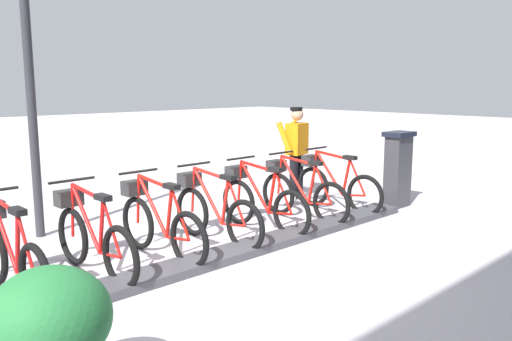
{
  "coord_description": "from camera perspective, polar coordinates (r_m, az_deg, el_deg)",
  "views": [
    {
      "loc": [
        -4.57,
        3.54,
        2.07
      ],
      "look_at": [
        0.5,
        -1.31,
        0.9
      ],
      "focal_mm": 36.55,
      "sensor_mm": 36.0,
      "label": 1
    }
  ],
  "objects": [
    {
      "name": "ground_plane",
      "position": [
        6.14,
        -5.69,
        -10.28
      ],
      "size": [
        60.0,
        60.0,
        0.0
      ],
      "primitive_type": "plane",
      "color": "silver"
    },
    {
      "name": "bike_docked_4",
      "position": [
        6.39,
        -10.67,
        -5.58
      ],
      "size": [
        1.72,
        0.54,
        1.02
      ],
      "color": "black",
      "rests_on": "ground"
    },
    {
      "name": "bike_docked_1",
      "position": [
        8.03,
        4.82,
        -2.36
      ],
      "size": [
        1.72,
        0.54,
        1.02
      ],
      "color": "black",
      "rests_on": "ground"
    },
    {
      "name": "dock_rail_base",
      "position": [
        6.12,
        -5.7,
        -9.84
      ],
      "size": [
        0.44,
        7.63,
        0.1
      ],
      "primitive_type": "cube",
      "color": "#47474C",
      "rests_on": "ground"
    },
    {
      "name": "bike_docked_6",
      "position": [
        5.69,
        -25.37,
        -8.25
      ],
      "size": [
        1.72,
        0.54,
        1.02
      ],
      "color": "black",
      "rests_on": "ground"
    },
    {
      "name": "bike_docked_3",
      "position": [
        6.88,
        -4.69,
        -4.38
      ],
      "size": [
        1.72,
        0.54,
        1.02
      ],
      "color": "black",
      "rests_on": "ground"
    },
    {
      "name": "worker_near_rack",
      "position": [
        9.38,
        4.43,
        2.32
      ],
      "size": [
        0.5,
        0.68,
        1.66
      ],
      "color": "white",
      "rests_on": "ground"
    },
    {
      "name": "bike_docked_2",
      "position": [
        7.43,
        0.44,
        -3.3
      ],
      "size": [
        1.72,
        0.54,
        1.02
      ],
      "color": "black",
      "rests_on": "ground"
    },
    {
      "name": "planter_bush",
      "position": [
        3.59,
        -21.57,
        -16.4
      ],
      "size": [
        0.76,
        0.76,
        0.97
      ],
      "color": "#59544C",
      "rests_on": "ground"
    },
    {
      "name": "bike_docked_5",
      "position": [
        5.99,
        -17.57,
        -6.89
      ],
      "size": [
        1.72,
        0.54,
        1.02
      ],
      "color": "black",
      "rests_on": "ground"
    },
    {
      "name": "lamp_post",
      "position": [
        7.55,
        -23.81,
        13.25
      ],
      "size": [
        0.32,
        0.32,
        4.1
      ],
      "color": "#2D2D33",
      "rests_on": "ground"
    },
    {
      "name": "payment_kiosk",
      "position": [
        9.13,
        15.25,
        0.28
      ],
      "size": [
        0.36,
        0.52,
        1.28
      ],
      "color": "#38383D",
      "rests_on": "ground"
    },
    {
      "name": "bike_docked_0",
      "position": [
        8.68,
        8.56,
        -1.54
      ],
      "size": [
        1.72,
        0.54,
        1.02
      ],
      "color": "black",
      "rests_on": "ground"
    }
  ]
}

